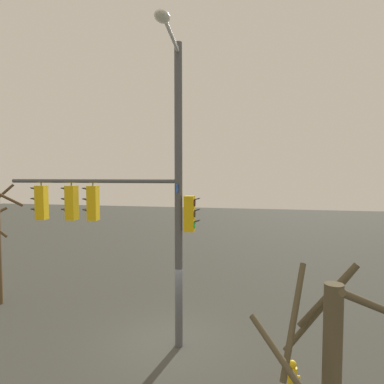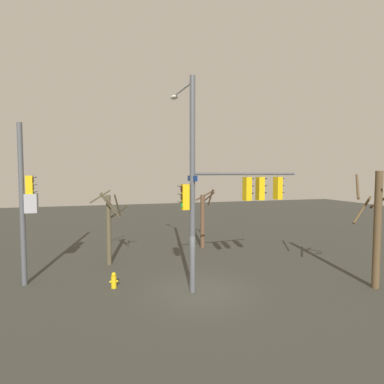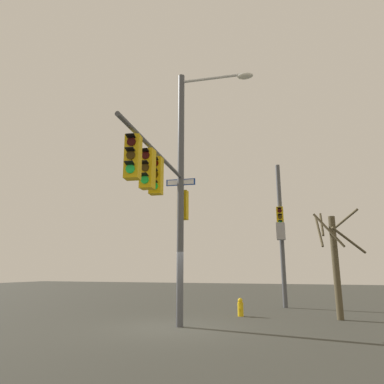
# 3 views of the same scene
# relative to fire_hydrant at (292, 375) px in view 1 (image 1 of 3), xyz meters

# --- Properties ---
(ground_plane) EXTENTS (80.00, 80.00, 0.00)m
(ground_plane) POSITION_rel_fire_hydrant_xyz_m (-3.67, 1.58, -0.34)
(ground_plane) COLOR #383831
(main_signal_pole_assembly) EXTENTS (6.09, 3.36, 9.43)m
(main_signal_pole_assembly) POSITION_rel_fire_hydrant_xyz_m (-4.57, 1.26, 4.55)
(main_signal_pole_assembly) COLOR #4C4F54
(main_signal_pole_assembly) RESTS_ON ground
(fire_hydrant) EXTENTS (0.38, 0.24, 0.73)m
(fire_hydrant) POSITION_rel_fire_hydrant_xyz_m (0.00, 0.00, 0.00)
(fire_hydrant) COLOR yellow
(fire_hydrant) RESTS_ON ground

